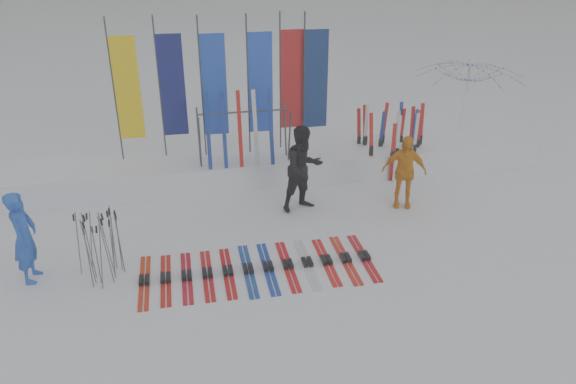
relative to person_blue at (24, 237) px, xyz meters
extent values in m
plane|color=white|center=(4.40, -1.12, -0.83)|extent=(120.00, 120.00, 0.00)
cube|color=white|center=(4.40, 3.48, -0.53)|extent=(14.00, 1.60, 0.60)
imported|color=blue|center=(0.00, 0.00, 0.00)|extent=(0.45, 0.64, 1.66)
imported|color=black|center=(5.16, 1.65, 0.10)|extent=(1.08, 0.96, 1.86)
imported|color=orange|center=(7.29, 1.37, -0.03)|extent=(1.01, 0.66, 1.60)
imported|color=white|center=(9.88, 3.88, 0.44)|extent=(3.64, 3.67, 2.53)
cube|color=#B8240E|center=(1.89, -0.50, -0.79)|extent=(0.17, 1.64, 0.07)
cube|color=#B1130E|center=(2.25, -0.50, -0.79)|extent=(0.17, 1.57, 0.07)
cube|color=#AC0D1B|center=(2.60, -0.50, -0.79)|extent=(0.17, 1.59, 0.07)
cube|color=#AE100D|center=(2.96, -0.50, -0.79)|extent=(0.17, 1.59, 0.07)
cube|color=#AF0E0E|center=(3.32, -0.50, -0.79)|extent=(0.17, 1.60, 0.07)
cube|color=navy|center=(3.68, -0.50, -0.79)|extent=(0.17, 1.70, 0.07)
cube|color=#163298|center=(4.04, -0.50, -0.79)|extent=(0.17, 1.68, 0.07)
cube|color=red|center=(4.40, -0.50, -0.79)|extent=(0.17, 1.66, 0.07)
cube|color=silver|center=(4.76, -0.50, -0.79)|extent=(0.17, 1.67, 0.07)
cube|color=red|center=(5.11, -0.50, -0.79)|extent=(0.17, 1.58, 0.07)
cube|color=red|center=(5.47, -0.50, -0.79)|extent=(0.17, 1.66, 0.07)
cube|color=#AE0D11|center=(5.83, -0.50, -0.79)|extent=(0.17, 1.62, 0.07)
cylinder|color=#595B60|center=(1.42, -0.23, -0.26)|extent=(0.09, 0.07, 1.14)
cylinder|color=#595B60|center=(1.02, -0.11, -0.22)|extent=(0.11, 0.16, 1.21)
cylinder|color=#595B60|center=(1.25, -0.48, -0.23)|extent=(0.11, 0.14, 1.18)
cylinder|color=#595B60|center=(1.53, -0.16, -0.22)|extent=(0.03, 0.16, 1.22)
cylinder|color=#595B60|center=(1.36, 0.12, -0.26)|extent=(0.07, 0.12, 1.14)
cylinder|color=#595B60|center=(1.17, -0.42, -0.25)|extent=(0.03, 0.14, 1.15)
cylinder|color=#595B60|center=(1.30, -0.08, -0.23)|extent=(0.14, 0.08, 1.20)
cylinder|color=#595B60|center=(1.32, -0.34, -0.21)|extent=(0.14, 0.16, 1.24)
cylinder|color=#595B60|center=(1.03, 0.06, -0.25)|extent=(0.13, 0.04, 1.16)
cylinder|color=#595B60|center=(1.02, -0.29, -0.24)|extent=(0.12, 0.15, 1.18)
cylinder|color=#595B60|center=(0.82, 0.04, -0.24)|extent=(0.08, 0.11, 1.17)
cylinder|color=#595B60|center=(1.05, -0.50, -0.24)|extent=(0.04, 0.10, 1.18)
cylinder|color=#595B60|center=(1.39, 0.12, -0.24)|extent=(0.03, 0.16, 1.18)
cylinder|color=#595B60|center=(1.50, -0.02, -0.23)|extent=(0.04, 0.03, 1.20)
cylinder|color=#383A3F|center=(1.35, 3.77, 1.37)|extent=(0.04, 0.04, 3.20)
cube|color=yellow|center=(1.64, 3.77, 1.42)|extent=(0.55, 0.03, 2.30)
cylinder|color=#383A3F|center=(2.33, 3.81, 1.37)|extent=(0.04, 0.04, 3.20)
cube|color=#0D135C|center=(2.62, 3.81, 1.42)|extent=(0.55, 0.03, 2.30)
cylinder|color=#383A3F|center=(3.26, 3.66, 1.37)|extent=(0.04, 0.04, 3.20)
cube|color=#193FBC|center=(3.55, 3.66, 1.42)|extent=(0.55, 0.03, 2.30)
cylinder|color=#383A3F|center=(4.31, 3.65, 1.37)|extent=(0.04, 0.04, 3.20)
cube|color=blue|center=(4.60, 3.65, 1.42)|extent=(0.55, 0.03, 2.30)
cylinder|color=#383A3F|center=(5.08, 3.80, 1.37)|extent=(0.04, 0.04, 3.20)
cube|color=#B01214|center=(5.37, 3.80, 1.42)|extent=(0.55, 0.03, 2.30)
cylinder|color=#383A3F|center=(5.63, 3.71, 1.37)|extent=(0.04, 0.04, 3.20)
cube|color=navy|center=(5.92, 3.71, 1.42)|extent=(0.55, 0.03, 2.30)
cylinder|color=#383A3F|center=(3.10, 2.83, 0.40)|extent=(0.04, 0.30, 1.23)
cylinder|color=#383A3F|center=(3.10, 3.33, 0.40)|extent=(0.04, 0.30, 1.23)
cylinder|color=#383A3F|center=(5.10, 2.83, 0.40)|extent=(0.04, 0.30, 1.23)
cylinder|color=#383A3F|center=(5.10, 3.33, 0.40)|extent=(0.04, 0.30, 1.23)
cylinder|color=#383A3F|center=(4.10, 3.08, 0.95)|extent=(2.00, 0.04, 0.04)
cube|color=navy|center=(8.08, 3.60, -0.02)|extent=(0.09, 0.03, 1.61)
cube|color=red|center=(8.36, 3.13, -0.07)|extent=(0.09, 0.04, 1.52)
cube|color=silver|center=(7.61, 2.61, -0.03)|extent=(0.09, 0.05, 1.61)
cube|color=navy|center=(8.18, 3.02, -0.02)|extent=(0.09, 0.04, 1.61)
cube|color=red|center=(7.56, 3.44, 0.02)|extent=(0.09, 0.04, 1.70)
cube|color=silver|center=(7.12, 3.45, 0.01)|extent=(0.09, 0.04, 1.67)
cube|color=red|center=(7.50, 2.59, -0.09)|extent=(0.09, 0.03, 1.47)
cube|color=red|center=(7.15, 3.57, -0.02)|extent=(0.09, 0.03, 1.62)
cube|color=red|center=(8.12, 3.02, 0.01)|extent=(0.09, 0.02, 1.67)
cube|color=red|center=(7.03, 3.67, -0.07)|extent=(0.09, 0.04, 1.51)
cube|color=red|center=(7.06, 2.82, -0.01)|extent=(0.09, 0.02, 1.65)
cube|color=silver|center=(7.81, 3.10, -0.04)|extent=(0.09, 0.04, 1.58)
cube|color=red|center=(8.09, 3.56, -0.10)|extent=(0.09, 0.03, 1.45)
cube|color=red|center=(8.48, 3.26, 0.00)|extent=(0.09, 0.03, 1.67)
cube|color=navy|center=(7.49, 3.37, -0.08)|extent=(0.09, 0.04, 1.49)
cube|color=silver|center=(8.11, 2.76, -0.03)|extent=(0.09, 0.04, 1.60)
camera|label=1|loc=(2.74, -8.81, 4.78)|focal=35.00mm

